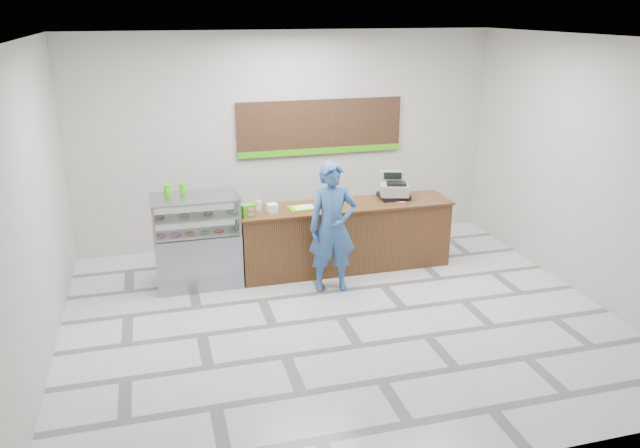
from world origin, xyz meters
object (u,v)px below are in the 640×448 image
object	(u,v)px
display_case	(197,240)
cash_register	(394,188)
customer	(332,227)
serving_tray	(302,208)
sales_counter	(345,236)

from	to	relation	value
display_case	cash_register	bearing A→B (deg)	2.44
cash_register	customer	size ratio (longest dim) A/B	0.29
cash_register	serving_tray	size ratio (longest dim) A/B	1.31
sales_counter	serving_tray	world-z (taller)	serving_tray
display_case	serving_tray	world-z (taller)	display_case
display_case	customer	bearing A→B (deg)	-20.37
display_case	cash_register	size ratio (longest dim) A/B	2.44
sales_counter	serving_tray	xyz separation A→B (m)	(-0.68, -0.03, 0.52)
sales_counter	customer	size ratio (longest dim) A/B	1.75
sales_counter	serving_tray	bearing A→B (deg)	-177.22
sales_counter	cash_register	distance (m)	1.06
display_case	customer	size ratio (longest dim) A/B	0.71
serving_tray	customer	size ratio (longest dim) A/B	0.22
serving_tray	customer	xyz separation A→B (m)	(0.27, -0.64, -0.11)
sales_counter	display_case	world-z (taller)	display_case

